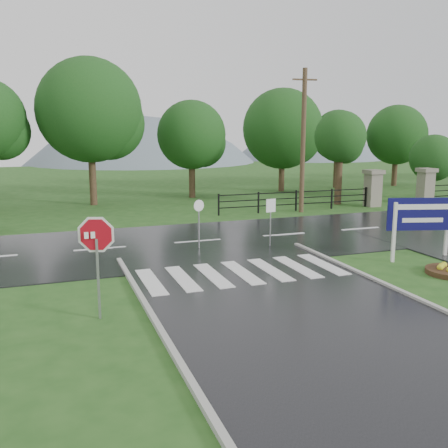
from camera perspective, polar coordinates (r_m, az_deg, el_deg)
name	(u,v)px	position (r m, az deg, el deg)	size (l,w,h in m)	color
ground	(321,331)	(12.09, 11.07, -11.95)	(120.00, 120.00, 0.00)	#234E1A
main_road	(198,242)	(20.90, -3.01, -2.09)	(90.00, 8.00, 0.04)	black
crosswalk	(242,272)	(16.31, 2.07, -5.53)	(6.50, 2.80, 0.02)	silver
pillar_west	(373,187)	(31.91, 16.65, 4.05)	(1.00, 1.00, 2.24)	gray
pillar_east	(426,185)	(34.42, 22.05, 4.17)	(1.00, 1.00, 2.24)	gray
fence_west	(296,198)	(29.18, 8.24, 2.90)	(9.58, 0.08, 1.20)	black
hills	(117,265)	(77.77, -12.16, -4.59)	(102.00, 48.00, 48.00)	slate
treeline	(153,199)	(34.53, -8.12, 2.89)	(83.20, 5.20, 10.00)	#133E13
stop_sign	(96,244)	(12.45, -14.37, -2.21)	(1.16, 0.41, 2.74)	#939399
estate_billboard	(422,217)	(19.20, 21.71, 0.73)	(2.49, 0.77, 2.25)	silver
reg_sign_small	(271,213)	(19.82, 5.36, 1.30)	(0.43, 0.09, 1.95)	#939399
reg_sign_round	(199,217)	(19.47, -2.89, 0.77)	(0.44, 0.15, 1.96)	#939399
utility_pole_east	(303,141)	(28.52, 9.03, 9.39)	(1.41, 0.26, 7.95)	#473523
entrance_tree_left	(340,137)	(32.11, 13.15, 9.62)	(3.19, 3.19, 5.83)	#3D2B1C
entrance_tree_right	(433,158)	(36.63, 22.81, 6.94)	(3.14, 3.14, 4.34)	#3D2B1C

